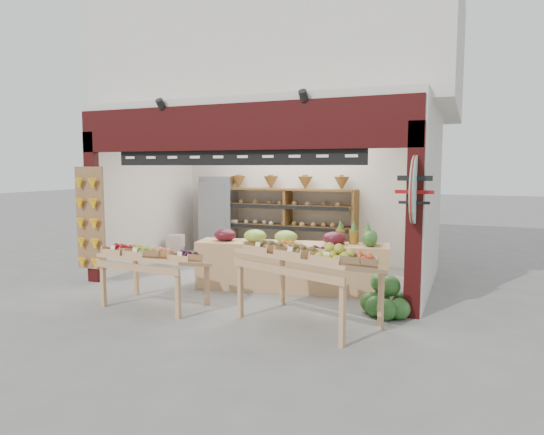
{
  "coord_description": "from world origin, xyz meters",
  "views": [
    {
      "loc": [
        3.44,
        -7.74,
        2.05
      ],
      "look_at": [
        0.33,
        -0.2,
        1.19
      ],
      "focal_mm": 32.0,
      "sensor_mm": 36.0,
      "label": 1
    }
  ],
  "objects_px": {
    "refrigerator": "(220,217)",
    "cardboard_stack": "(186,252)",
    "back_shelving": "(288,211)",
    "display_table_left": "(150,257)",
    "mid_counter": "(291,264)",
    "display_table_right": "(309,257)",
    "watermelon_pile": "(386,300)"
  },
  "relations": [
    {
      "from": "refrigerator",
      "to": "cardboard_stack",
      "type": "relative_size",
      "value": 1.84
    },
    {
      "from": "back_shelving",
      "to": "display_table_left",
      "type": "relative_size",
      "value": 1.98
    },
    {
      "from": "cardboard_stack",
      "to": "back_shelving",
      "type": "bearing_deg",
      "value": 24.22
    },
    {
      "from": "display_table_left",
      "to": "refrigerator",
      "type": "bearing_deg",
      "value": 103.17
    },
    {
      "from": "refrigerator",
      "to": "display_table_left",
      "type": "relative_size",
      "value": 1.21
    },
    {
      "from": "cardboard_stack",
      "to": "mid_counter",
      "type": "xyz_separation_m",
      "value": [
        2.9,
        -1.35,
        0.22
      ]
    },
    {
      "from": "back_shelving",
      "to": "cardboard_stack",
      "type": "distance_m",
      "value": 2.37
    },
    {
      "from": "display_table_right",
      "to": "watermelon_pile",
      "type": "height_order",
      "value": "display_table_right"
    },
    {
      "from": "back_shelving",
      "to": "mid_counter",
      "type": "bearing_deg",
      "value": -68.32
    },
    {
      "from": "back_shelving",
      "to": "mid_counter",
      "type": "relative_size",
      "value": 0.92
    },
    {
      "from": "refrigerator",
      "to": "display_table_right",
      "type": "xyz_separation_m",
      "value": [
        3.3,
        -3.66,
        -0.03
      ]
    },
    {
      "from": "mid_counter",
      "to": "back_shelving",
      "type": "bearing_deg",
      "value": 111.68
    },
    {
      "from": "refrigerator",
      "to": "mid_counter",
      "type": "bearing_deg",
      "value": -51.53
    },
    {
      "from": "refrigerator",
      "to": "display_table_right",
      "type": "bearing_deg",
      "value": -58.88
    },
    {
      "from": "display_table_left",
      "to": "back_shelving",
      "type": "bearing_deg",
      "value": 79.43
    },
    {
      "from": "mid_counter",
      "to": "display_table_left",
      "type": "height_order",
      "value": "mid_counter"
    },
    {
      "from": "cardboard_stack",
      "to": "display_table_right",
      "type": "bearing_deg",
      "value": -37.8
    },
    {
      "from": "display_table_right",
      "to": "watermelon_pile",
      "type": "distance_m",
      "value": 1.34
    },
    {
      "from": "back_shelving",
      "to": "refrigerator",
      "type": "bearing_deg",
      "value": -176.03
    },
    {
      "from": "refrigerator",
      "to": "display_table_left",
      "type": "height_order",
      "value": "refrigerator"
    },
    {
      "from": "refrigerator",
      "to": "display_table_right",
      "type": "height_order",
      "value": "refrigerator"
    },
    {
      "from": "mid_counter",
      "to": "watermelon_pile",
      "type": "xyz_separation_m",
      "value": [
        1.69,
        -0.78,
        -0.22
      ]
    },
    {
      "from": "cardboard_stack",
      "to": "watermelon_pile",
      "type": "relative_size",
      "value": 1.36
    },
    {
      "from": "display_table_left",
      "to": "display_table_right",
      "type": "bearing_deg",
      "value": 2.07
    },
    {
      "from": "watermelon_pile",
      "to": "display_table_left",
      "type": "bearing_deg",
      "value": -165.86
    },
    {
      "from": "display_table_left",
      "to": "watermelon_pile",
      "type": "relative_size",
      "value": 2.06
    },
    {
      "from": "mid_counter",
      "to": "display_table_left",
      "type": "xyz_separation_m",
      "value": [
        -1.62,
        -1.61,
        0.29
      ]
    },
    {
      "from": "cardboard_stack",
      "to": "mid_counter",
      "type": "relative_size",
      "value": 0.31
    },
    {
      "from": "display_table_left",
      "to": "mid_counter",
      "type": "bearing_deg",
      "value": 44.94
    },
    {
      "from": "cardboard_stack",
      "to": "display_table_right",
      "type": "height_order",
      "value": "display_table_right"
    },
    {
      "from": "back_shelving",
      "to": "display_table_left",
      "type": "xyz_separation_m",
      "value": [
        -0.72,
        -3.86,
        -0.38
      ]
    },
    {
      "from": "refrigerator",
      "to": "cardboard_stack",
      "type": "distance_m",
      "value": 1.13
    }
  ]
}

